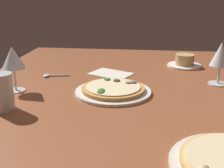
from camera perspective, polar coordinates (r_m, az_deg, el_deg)
dining_table at (r=111.56cm, az=-0.21°, el=-2.24°), size 150.00×110.00×4.00cm
pizza_main at (r=108.13cm, az=0.23°, el=-1.13°), size 27.40×27.40×3.36cm
ramekin_on_saucer at (r=148.05cm, az=13.58°, el=4.16°), size 16.03×16.03×5.79cm
wine_glass_far at (r=112.82cm, az=-18.27°, el=4.51°), size 8.30×8.30×16.60cm
wine_glass_near at (r=122.39cm, az=19.94°, el=5.08°), size 8.04×8.04×16.70cm
water_glass at (r=98.61cm, az=-20.19°, el=-1.89°), size 7.23×7.23×11.67cm
paper_menu at (r=131.45cm, az=-0.23°, el=1.95°), size 18.53×20.90×0.30cm
spoon at (r=130.71cm, az=-11.70°, el=1.60°), size 4.46×11.35×1.00cm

